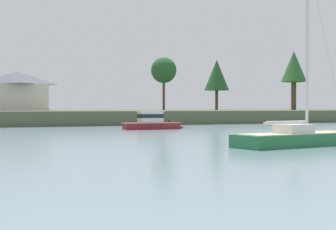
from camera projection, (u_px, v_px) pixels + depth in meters
far_shore_bank at (17, 116)px, 84.34m from camera, size 171.33×53.01×1.85m
dinghy_white at (298, 128)px, 53.84m from camera, size 3.21×3.28×0.53m
sailboat_green at (298, 142)px, 30.46m from camera, size 9.09×3.81×12.14m
cruiser_maroon at (156, 125)px, 53.81m from camera, size 6.85×2.01×3.46m
shore_tree_left_mid at (294, 67)px, 95.80m from camera, size 4.83×4.83×11.24m
shore_tree_inland_a at (217, 75)px, 99.22m from camera, size 4.91×4.91×9.86m
shore_tree_far_left at (164, 71)px, 89.24m from camera, size 4.55×4.55×9.35m
cottage_near_water at (18, 90)px, 78.37m from camera, size 9.08×7.33×6.08m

